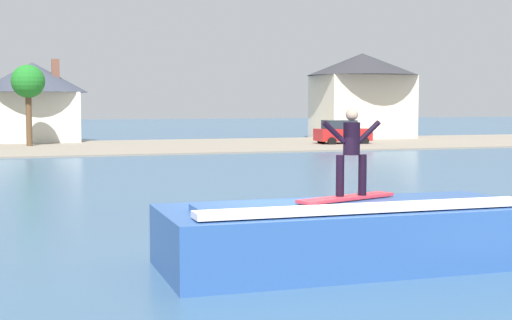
{
  "coord_description": "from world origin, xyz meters",
  "views": [
    {
      "loc": [
        -4.71,
        -13.64,
        3.16
      ],
      "look_at": [
        1.27,
        5.17,
        1.64
      ],
      "focal_mm": 52.31,
      "sensor_mm": 36.0,
      "label": 1
    }
  ],
  "objects_px": {
    "wave_crest": "(346,234)",
    "house_gabled_white": "(362,89)",
    "car_far_shore": "(342,132)",
    "surfboard": "(346,198)",
    "tree_tall_bare": "(28,83)",
    "surfer": "(352,147)",
    "house_small_cottage": "(33,96)"
  },
  "relations": [
    {
      "from": "wave_crest",
      "to": "house_small_cottage",
      "type": "bearing_deg",
      "value": 95.83
    },
    {
      "from": "surfboard",
      "to": "tree_tall_bare",
      "type": "bearing_deg",
      "value": 97.19
    },
    {
      "from": "wave_crest",
      "to": "surfboard",
      "type": "distance_m",
      "value": 0.74
    },
    {
      "from": "surfer",
      "to": "wave_crest",
      "type": "bearing_deg",
      "value": 124.11
    },
    {
      "from": "surfboard",
      "to": "car_far_shore",
      "type": "distance_m",
      "value": 41.7
    },
    {
      "from": "wave_crest",
      "to": "house_gabled_white",
      "type": "bearing_deg",
      "value": 63.97
    },
    {
      "from": "house_small_cottage",
      "to": "tree_tall_bare",
      "type": "height_order",
      "value": "house_small_cottage"
    },
    {
      "from": "surfboard",
      "to": "surfer",
      "type": "height_order",
      "value": "surfer"
    },
    {
      "from": "house_gabled_white",
      "to": "tree_tall_bare",
      "type": "xyz_separation_m",
      "value": [
        -27.86,
        -4.47,
        0.2
      ]
    },
    {
      "from": "surfboard",
      "to": "house_small_cottage",
      "type": "xyz_separation_m",
      "value": [
        -4.86,
        48.19,
        2.3
      ]
    },
    {
      "from": "tree_tall_bare",
      "to": "house_small_cottage",
      "type": "bearing_deg",
      "value": 86.29
    },
    {
      "from": "tree_tall_bare",
      "to": "house_gabled_white",
      "type": "bearing_deg",
      "value": 9.11
    },
    {
      "from": "surfboard",
      "to": "wave_crest",
      "type": "bearing_deg",
      "value": 65.01
    },
    {
      "from": "surfer",
      "to": "tree_tall_bare",
      "type": "relative_size",
      "value": 0.29
    },
    {
      "from": "tree_tall_bare",
      "to": "car_far_shore",
      "type": "bearing_deg",
      "value": -9.48
    },
    {
      "from": "surfer",
      "to": "surfboard",
      "type": "bearing_deg",
      "value": -165.71
    },
    {
      "from": "surfer",
      "to": "tree_tall_bare",
      "type": "bearing_deg",
      "value": 97.35
    },
    {
      "from": "wave_crest",
      "to": "house_gabled_white",
      "type": "distance_m",
      "value": 51.48
    },
    {
      "from": "surfboard",
      "to": "house_gabled_white",
      "type": "xyz_separation_m",
      "value": [
        22.59,
        46.25,
        2.97
      ]
    },
    {
      "from": "wave_crest",
      "to": "tree_tall_bare",
      "type": "height_order",
      "value": "tree_tall_bare"
    },
    {
      "from": "surfboard",
      "to": "house_gabled_white",
      "type": "height_order",
      "value": "house_gabled_white"
    },
    {
      "from": "wave_crest",
      "to": "tree_tall_bare",
      "type": "distance_m",
      "value": 42.19
    },
    {
      "from": "surfboard",
      "to": "house_gabled_white",
      "type": "bearing_deg",
      "value": 63.97
    },
    {
      "from": "wave_crest",
      "to": "car_far_shore",
      "type": "distance_m",
      "value": 41.57
    },
    {
      "from": "house_gabled_white",
      "to": "surfer",
      "type": "bearing_deg",
      "value": -115.93
    },
    {
      "from": "wave_crest",
      "to": "surfboard",
      "type": "relative_size",
      "value": 3.18
    },
    {
      "from": "surfer",
      "to": "house_gabled_white",
      "type": "relative_size",
      "value": 0.17
    },
    {
      "from": "house_gabled_white",
      "to": "car_far_shore",
      "type": "bearing_deg",
      "value": -124.17
    },
    {
      "from": "surfboard",
      "to": "car_far_shore",
      "type": "relative_size",
      "value": 0.56
    },
    {
      "from": "wave_crest",
      "to": "house_gabled_white",
      "type": "xyz_separation_m",
      "value": [
        22.53,
        46.14,
        3.7
      ]
    },
    {
      "from": "surfboard",
      "to": "tree_tall_bare",
      "type": "height_order",
      "value": "tree_tall_bare"
    },
    {
      "from": "wave_crest",
      "to": "tree_tall_bare",
      "type": "xyz_separation_m",
      "value": [
        -5.33,
        41.67,
        3.9
      ]
    }
  ]
}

